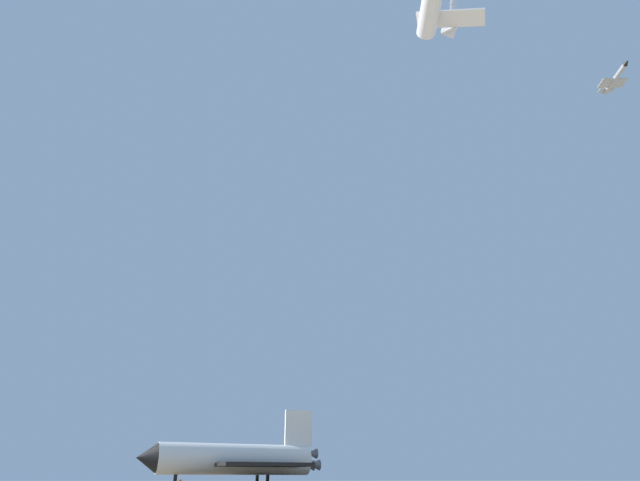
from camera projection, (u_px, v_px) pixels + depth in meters
The scene contains 2 objects.
space_shuttle at pixel (233, 459), 107.73m from camera, with size 38.61×24.77×15.80m.
chase_jet_right_wing at pixel (615, 79), 168.10m from camera, with size 9.06×15.10×4.00m.
Camera 1 is at (22.26, 114.44, 1.47)m, focal length 28.97 mm.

